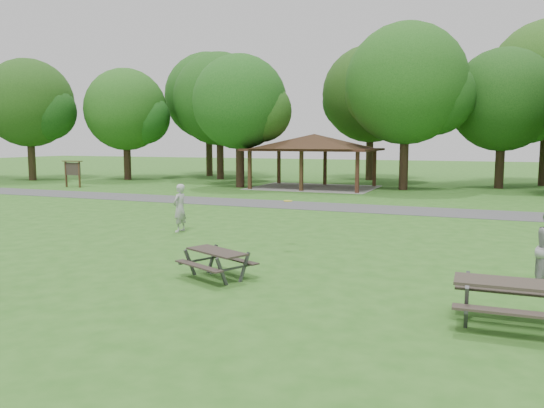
{
  "coord_description": "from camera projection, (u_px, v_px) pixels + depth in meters",
  "views": [
    {
      "loc": [
        7.29,
        -11.38,
        3.29
      ],
      "look_at": [
        1.0,
        4.0,
        1.3
      ],
      "focal_mm": 35.0,
      "sensor_mm": 36.0,
      "label": 1
    }
  ],
  "objects": [
    {
      "name": "tree_row_d",
      "position": [
        241.0,
        105.0,
        36.96
      ],
      "size": [
        6.93,
        6.6,
        9.27
      ],
      "color": "black",
      "rests_on": "ground"
    },
    {
      "name": "tree_deep_a",
      "position": [
        210.0,
        99.0,
        48.98
      ],
      "size": [
        8.4,
        8.0,
        11.38
      ],
      "color": "#312315",
      "rests_on": "ground"
    },
    {
      "name": "asphalt_path",
      "position": [
        329.0,
        207.0,
        26.46
      ],
      "size": [
        120.0,
        3.2,
        0.02
      ],
      "primitive_type": "cube",
      "color": "#464649",
      "rests_on": "ground"
    },
    {
      "name": "notice_board",
      "position": [
        72.0,
        169.0,
        37.49
      ],
      "size": [
        1.6,
        0.3,
        1.88
      ],
      "color": "#321D12",
      "rests_on": "ground"
    },
    {
      "name": "tree_row_f",
      "position": [
        504.0,
        103.0,
        36.08
      ],
      "size": [
        7.35,
        7.0,
        9.55
      ],
      "color": "black",
      "rests_on": "ground"
    },
    {
      "name": "frisbee_thrower",
      "position": [
        180.0,
        208.0,
        19.16
      ],
      "size": [
        0.45,
        0.66,
        1.74
      ],
      "primitive_type": "imported",
      "rotation": [
        0.0,
        0.0,
        -1.63
      ],
      "color": "#ADADB0",
      "rests_on": "ground"
    },
    {
      "name": "picnic_table_middle",
      "position": [
        217.0,
        257.0,
        12.67
      ],
      "size": [
        2.01,
        1.85,
        0.7
      ],
      "color": "#2D2521",
      "rests_on": "ground"
    },
    {
      "name": "pavilion",
      "position": [
        314.0,
        144.0,
        36.79
      ],
      "size": [
        8.6,
        7.01,
        3.76
      ],
      "color": "#352313",
      "rests_on": "ground"
    },
    {
      "name": "ground",
      "position": [
        177.0,
        270.0,
        13.59
      ],
      "size": [
        160.0,
        160.0,
        0.0
      ],
      "primitive_type": "plane",
      "color": "#2C641C",
      "rests_on": "ground"
    },
    {
      "name": "tree_deep_b",
      "position": [
        372.0,
        97.0,
        43.84
      ],
      "size": [
        8.4,
        8.0,
        11.13
      ],
      "color": "#311F15",
      "rests_on": "ground"
    },
    {
      "name": "frisbee_in_flight",
      "position": [
        288.0,
        201.0,
        16.02
      ],
      "size": [
        0.32,
        0.32,
        0.02
      ],
      "color": "gold",
      "rests_on": "ground"
    },
    {
      "name": "tree_row_e",
      "position": [
        408.0,
        88.0,
        35.0
      ],
      "size": [
        8.4,
        8.0,
        11.02
      ],
      "color": "black",
      "rests_on": "ground"
    },
    {
      "name": "tree_row_a",
      "position": [
        30.0,
        106.0,
        43.58
      ],
      "size": [
        7.56,
        7.2,
        9.97
      ],
      "color": "#2F2115",
      "rests_on": "ground"
    },
    {
      "name": "tree_row_b",
      "position": [
        127.0,
        112.0,
        44.23
      ],
      "size": [
        7.14,
        6.8,
        9.28
      ],
      "color": "black",
      "rests_on": "ground"
    },
    {
      "name": "picnic_table_far",
      "position": [
        514.0,
        293.0,
        9.28
      ],
      "size": [
        2.02,
        1.65,
        0.86
      ],
      "color": "#322A24",
      "rests_on": "ground"
    },
    {
      "name": "tree_row_c",
      "position": [
        221.0,
        102.0,
        44.71
      ],
      "size": [
        8.19,
        7.8,
        10.67
      ],
      "color": "black",
      "rests_on": "ground"
    }
  ]
}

